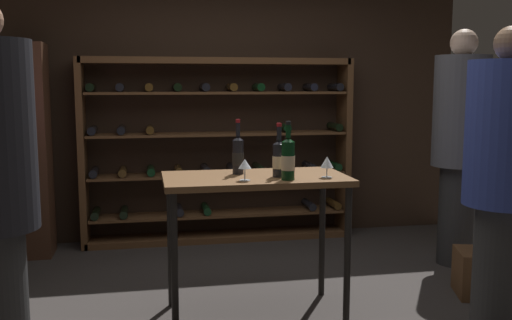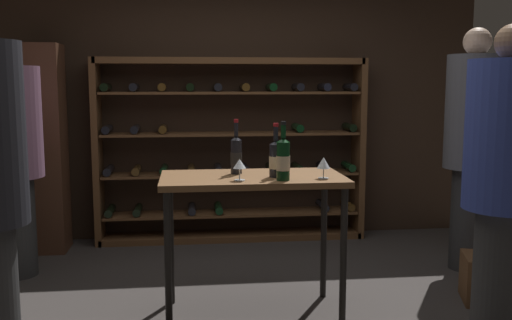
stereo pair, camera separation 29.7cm
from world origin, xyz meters
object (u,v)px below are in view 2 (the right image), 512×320
object	(u,v)px
wine_rack	(231,150)
person_guest_plum_blouse	(473,138)
wine_bottle_green_slim	(236,155)
person_bystander_red_print	(506,171)
wine_bottle_amber_reserve	(283,159)
display_cabinet	(40,149)
tasting_table	(252,192)
wine_glass_stemmed_right	(240,165)
wine_crate	(498,279)
wine_bottle_gold_foil	(276,158)
wine_glass_stemmed_left	(324,164)
person_guest_blue_shirt	(11,149)

from	to	relation	value
wine_rack	person_guest_plum_blouse	world-z (taller)	person_guest_plum_blouse
person_guest_plum_blouse	wine_bottle_green_slim	distance (m)	2.10
person_bystander_red_print	wine_bottle_amber_reserve	distance (m)	1.31
wine_bottle_amber_reserve	display_cabinet	bearing A→B (deg)	135.28
wine_rack	person_bystander_red_print	xyz separation A→B (m)	(1.44, -2.44, 0.14)
tasting_table	person_bystander_red_print	distance (m)	1.55
wine_glass_stemmed_right	wine_crate	bearing A→B (deg)	5.76
person_guest_plum_blouse	display_cabinet	size ratio (longest dim) A/B	1.05
tasting_table	wine_bottle_gold_foil	world-z (taller)	wine_bottle_gold_foil
wine_crate	wine_bottle_gold_foil	size ratio (longest dim) A/B	1.38
person_bystander_red_print	wine_glass_stemmed_left	bearing A→B (deg)	-156.30
tasting_table	wine_bottle_gold_foil	size ratio (longest dim) A/B	3.43
wine_crate	tasting_table	bearing A→B (deg)	-179.57
wine_bottle_green_slim	wine_bottle_amber_reserve	xyz separation A→B (m)	(0.27, -0.30, 0.01)
wine_bottle_gold_foil	person_guest_blue_shirt	bearing A→B (deg)	150.91
wine_bottle_gold_foil	person_bystander_red_print	bearing A→B (deg)	-20.21
wine_crate	wine_glass_stemmed_left	size ratio (longest dim) A/B	3.51
person_guest_blue_shirt	wine_crate	size ratio (longest dim) A/B	3.91
wine_bottle_gold_foil	wine_glass_stemmed_right	world-z (taller)	wine_bottle_gold_foil
display_cabinet	wine_glass_stemmed_left	distance (m)	2.89
person_bystander_red_print	wine_bottle_gold_foil	size ratio (longest dim) A/B	5.42
wine_glass_stemmed_right	wine_glass_stemmed_left	xyz separation A→B (m)	(0.53, 0.01, -0.00)
display_cabinet	person_bystander_red_print	bearing A→B (deg)	-35.22
wine_crate	wine_glass_stemmed_left	xyz separation A→B (m)	(-1.32, -0.17, 0.87)
wine_bottle_amber_reserve	person_bystander_red_print	bearing A→B (deg)	-15.25
wine_bottle_green_slim	person_guest_plum_blouse	bearing A→B (deg)	18.42
wine_glass_stemmed_left	wine_rack	bearing A→B (deg)	102.03
tasting_table	wine_bottle_gold_foil	distance (m)	0.28
wine_bottle_amber_reserve	wine_glass_stemmed_right	size ratio (longest dim) A/B	2.72
display_cabinet	person_guest_blue_shirt	bearing A→B (deg)	-93.72
person_guest_plum_blouse	wine_bottle_gold_foil	xyz separation A→B (m)	(-1.75, -0.83, -0.03)
tasting_table	person_bystander_red_print	world-z (taller)	person_bystander_red_print
wine_rack	tasting_table	xyz separation A→B (m)	(0.01, -1.90, -0.06)
person_guest_blue_shirt	wine_bottle_amber_reserve	distance (m)	2.32
display_cabinet	wine_bottle_green_slim	world-z (taller)	display_cabinet
wine_glass_stemmed_right	person_guest_blue_shirt	bearing A→B (deg)	145.05
tasting_table	person_bystander_red_print	size ratio (longest dim) A/B	0.63
person_guest_blue_shirt	display_cabinet	distance (m)	0.70
wine_rack	display_cabinet	bearing A→B (deg)	-173.87
tasting_table	wine_bottle_amber_reserve	world-z (taller)	wine_bottle_amber_reserve
person_guest_plum_blouse	wine_glass_stemmed_left	distance (m)	1.73
wine_rack	wine_glass_stemmed_left	world-z (taller)	wine_rack
person_bystander_red_print	wine_bottle_green_slim	bearing A→B (deg)	-158.20
wine_rack	wine_bottle_amber_reserve	size ratio (longest dim) A/B	7.14
person_bystander_red_print	wine_bottle_gold_foil	xyz separation A→B (m)	(-1.29, 0.48, 0.03)
person_bystander_red_print	display_cabinet	bearing A→B (deg)	-170.72
person_guest_blue_shirt	wine_rack	bearing A→B (deg)	-35.04
wine_crate	wine_glass_stemmed_right	world-z (taller)	wine_glass_stemmed_right
person_bystander_red_print	display_cabinet	xyz separation A→B (m)	(-3.19, 2.26, -0.09)
display_cabinet	wine_bottle_gold_foil	distance (m)	2.61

